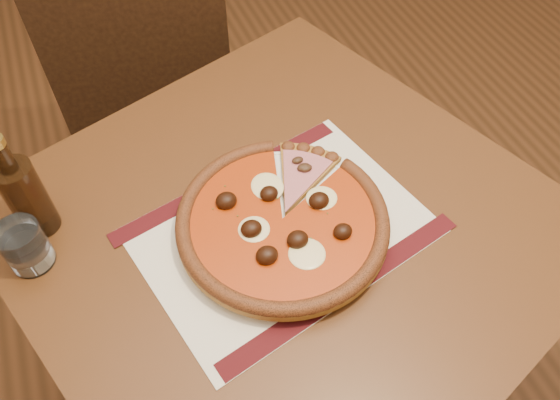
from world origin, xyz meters
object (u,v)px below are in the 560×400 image
(table, at_px, (284,254))
(pizza, at_px, (283,220))
(plate, at_px, (283,227))
(water_glass, at_px, (25,246))
(chair_far, at_px, (152,92))
(bottle, at_px, (25,195))

(table, bearing_deg, pizza, -122.09)
(plate, distance_m, water_glass, 0.38)
(table, relative_size, water_glass, 12.84)
(chair_far, xyz_separation_m, pizza, (0.08, -0.71, 0.29))
(table, height_order, pizza, pizza)
(plate, height_order, pizza, pizza)
(table, bearing_deg, water_glass, 168.94)
(chair_far, distance_m, pizza, 0.77)
(water_glass, distance_m, bottle, 0.08)
(table, distance_m, bottle, 0.43)
(water_glass, relative_size, bottle, 0.41)
(table, distance_m, water_glass, 0.41)
(bottle, bearing_deg, water_glass, -107.88)
(chair_far, bearing_deg, plate, 107.87)
(bottle, bearing_deg, table, -21.00)
(chair_far, relative_size, bottle, 4.45)
(pizza, bearing_deg, plate, 47.77)
(chair_far, bearing_deg, table, 108.96)
(table, distance_m, plate, 0.11)
(table, xyz_separation_m, plate, (-0.01, -0.02, 0.11))
(pizza, relative_size, water_glass, 4.16)
(pizza, height_order, water_glass, water_glass)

